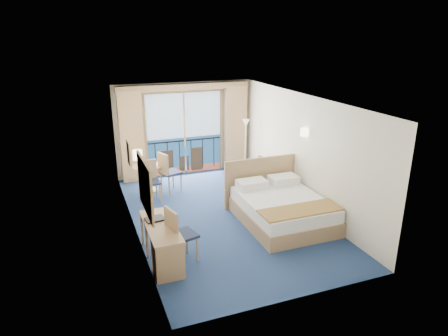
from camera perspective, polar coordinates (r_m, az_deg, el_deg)
floor at (r=9.31m, az=-0.12°, el=-6.82°), size 6.50×6.50×0.00m
room_walls at (r=8.69m, az=-0.13°, el=3.81°), size 4.04×6.54×2.72m
balcony_door at (r=11.82m, az=-5.67°, el=4.59°), size 2.36×0.03×2.52m
curtain_left at (r=11.35m, az=-13.04°, el=4.30°), size 0.65×0.22×2.55m
curtain_right at (r=12.13m, az=1.64°, el=5.70°), size 0.65×0.22×2.55m
pelmet at (r=11.44m, az=-5.71°, el=11.46°), size 3.80×0.25×0.18m
mirror at (r=6.89m, az=-11.18°, el=-2.62°), size 0.05×1.25×0.95m
wall_print at (r=8.71m, az=-13.44°, el=2.11°), size 0.04×0.42×0.52m
sconce_left at (r=7.64m, az=-12.27°, el=1.83°), size 0.18×0.18×0.18m
sconce_right at (r=9.38m, az=11.41°, el=5.03°), size 0.18×0.18×0.18m
bed at (r=9.01m, az=8.16°, el=-5.58°), size 1.90×2.25×1.19m
nightstand at (r=10.59m, az=7.42°, el=-2.27°), size 0.38×0.36×0.49m
phone at (r=10.44m, az=7.33°, el=-0.89°), size 0.23×0.21×0.08m
armchair at (r=10.90m, az=4.81°, el=-0.80°), size 1.00×1.02×0.76m
floor_lamp at (r=11.63m, az=3.13°, el=4.98°), size 0.23×0.23×1.65m
desk at (r=7.18m, az=-8.24°, el=-11.75°), size 0.52×1.52×0.71m
desk_chair at (r=7.34m, az=-6.59°, el=-9.06°), size 0.57×0.56×1.08m
folder at (r=7.60m, az=-9.85°, el=-7.19°), size 0.39×0.31×0.03m
desk_lamp at (r=7.77m, az=-10.81°, el=-4.38°), size 0.11×0.11×0.40m
round_table at (r=10.72m, az=-10.77°, el=-0.52°), size 0.79×0.79×0.71m
table_chair_a at (r=10.54m, az=-8.07°, el=-0.28°), size 0.61×0.60×1.09m
table_chair_b at (r=10.16m, az=-10.55°, el=-1.41°), size 0.47×0.48×1.01m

